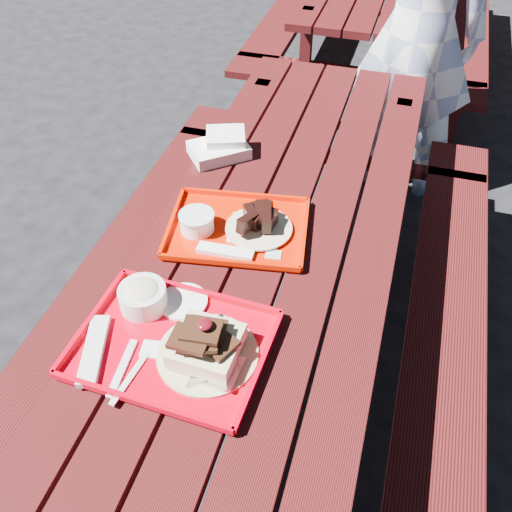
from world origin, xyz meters
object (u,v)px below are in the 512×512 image
(picnic_table_near, at_px, (269,283))
(far_tray, at_px, (235,227))
(near_tray, at_px, (175,332))
(person, at_px, (419,32))

(picnic_table_near, height_order, far_tray, far_tray)
(near_tray, height_order, far_tray, near_tray)
(far_tray, relative_size, person, 0.28)
(near_tray, distance_m, far_tray, 0.43)
(near_tray, bearing_deg, person, 77.59)
(picnic_table_near, height_order, near_tray, near_tray)
(near_tray, bearing_deg, far_tray, 88.27)
(far_tray, bearing_deg, person, 74.57)
(picnic_table_near, xyz_separation_m, person, (0.30, 1.47, 0.27))
(person, bearing_deg, picnic_table_near, 83.08)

